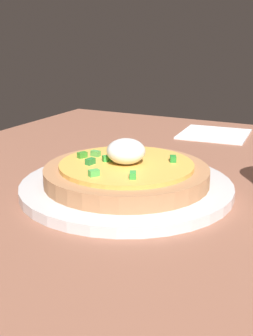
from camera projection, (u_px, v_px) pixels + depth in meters
dining_table at (181, 189)px, 65.34cm from camera, size 92.68×87.43×3.40cm
plate at (126, 187)px, 59.24cm from camera, size 28.71×28.71×1.34cm
pizza at (126, 172)px, 58.57cm from camera, size 22.22×22.22×6.06cm
napkin at (214, 134)px, 91.33cm from camera, size 14.52×14.52×0.40cm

